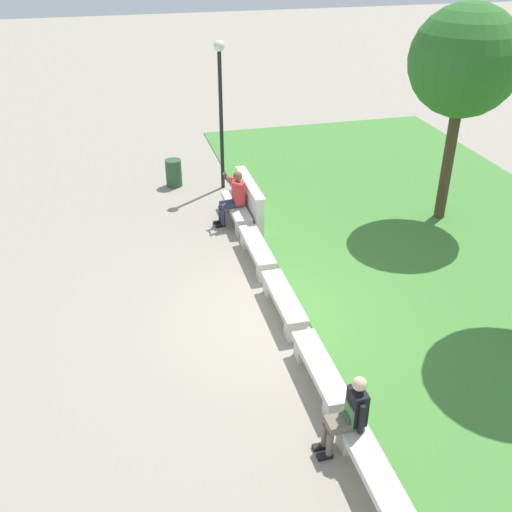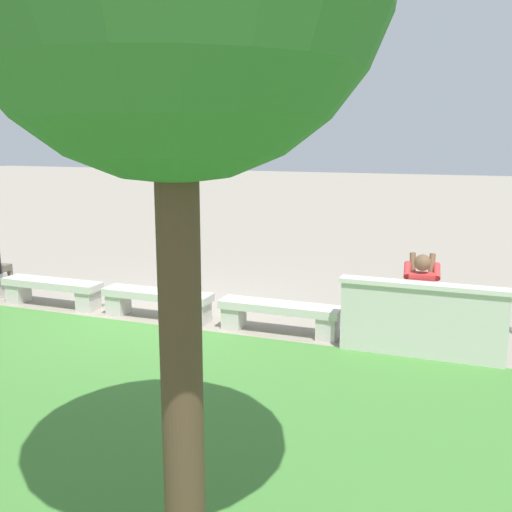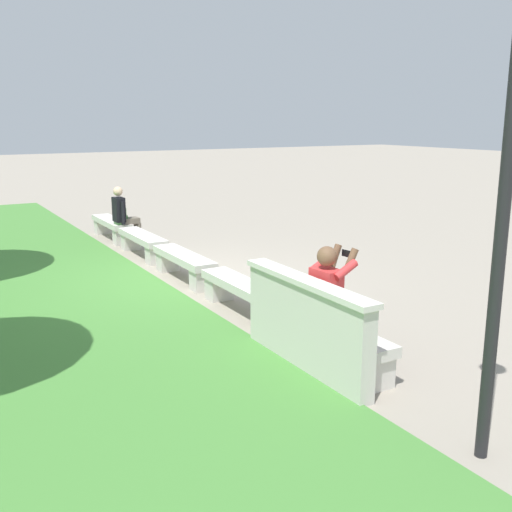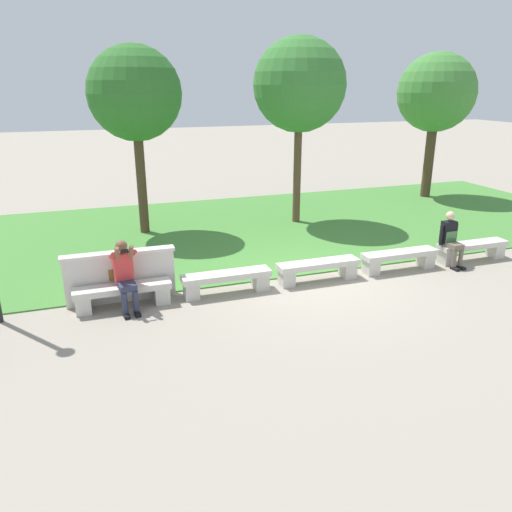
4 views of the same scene
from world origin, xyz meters
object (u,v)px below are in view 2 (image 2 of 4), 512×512
(bench_main, at_px, (423,329))
(bench_near, at_px, (279,313))
(bench_far, at_px, (52,289))
(person_photographer, at_px, (421,295))
(bench_mid, at_px, (157,300))

(bench_main, xyz_separation_m, bench_near, (2.03, 0.00, 0.00))
(bench_far, height_order, person_photographer, person_photographer)
(bench_main, xyz_separation_m, person_photographer, (0.06, -0.08, 0.44))
(bench_near, distance_m, person_photographer, 2.02)
(bench_near, bearing_deg, bench_far, 0.00)
(bench_mid, bearing_deg, bench_main, 180.00)
(bench_mid, bearing_deg, bench_near, 180.00)
(bench_mid, xyz_separation_m, person_photographer, (-4.01, -0.08, 0.44))
(bench_near, distance_m, bench_mid, 2.03)
(bench_near, xyz_separation_m, person_photographer, (-1.97, -0.08, 0.44))
(bench_mid, height_order, bench_far, same)
(bench_mid, relative_size, person_photographer, 1.37)
(bench_near, height_order, bench_far, same)
(bench_main, relative_size, person_photographer, 1.37)
(bench_mid, height_order, person_photographer, person_photographer)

